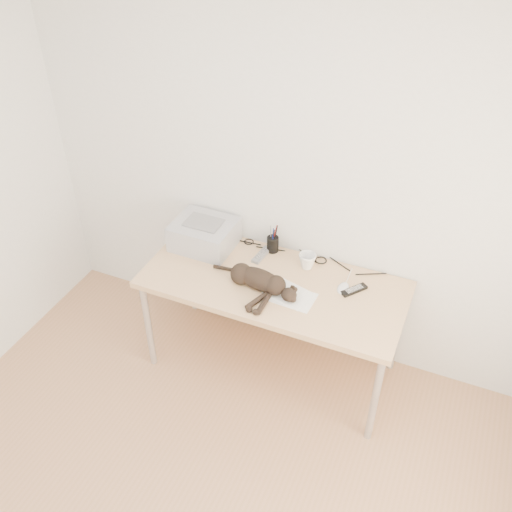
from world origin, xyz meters
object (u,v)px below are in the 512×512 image
at_px(cat, 257,280).
at_px(pen_cup, 273,244).
at_px(printer, 204,234).
at_px(mouse, 343,287).
at_px(desk, 278,290).
at_px(mug, 307,261).

height_order(cat, pen_cup, pen_cup).
height_order(printer, pen_cup, pen_cup).
xyz_separation_m(pen_cup, mouse, (0.53, -0.18, -0.04)).
height_order(cat, mouse, cat).
xyz_separation_m(cat, pen_cup, (-0.05, 0.38, -0.00)).
bearing_deg(cat, mouse, 30.44).
bearing_deg(printer, mouse, -3.81).
distance_m(desk, mug, 0.26).
height_order(printer, cat, printer).
xyz_separation_m(desk, pen_cup, (-0.12, 0.20, 0.19)).
height_order(mug, pen_cup, pen_cup).
height_order(desk, pen_cup, pen_cup).
relative_size(cat, pen_cup, 3.03).
bearing_deg(pen_cup, cat, -82.45).
distance_m(pen_cup, mouse, 0.56).
bearing_deg(mouse, pen_cup, 163.81).
distance_m(desk, printer, 0.60).
bearing_deg(pen_cup, mug, -16.14).
height_order(pen_cup, mouse, pen_cup).
bearing_deg(desk, cat, -112.90).
xyz_separation_m(mug, pen_cup, (-0.26, 0.08, 0.00)).
bearing_deg(cat, mug, 63.34).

